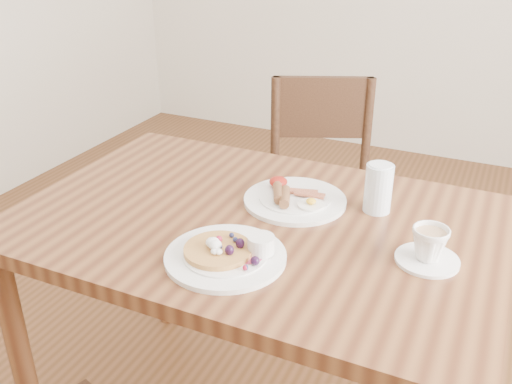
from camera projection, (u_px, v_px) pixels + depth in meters
dining_table at (256, 250)px, 1.48m from camera, size 1.20×0.80×0.75m
chair_far at (321, 185)px, 2.20m from camera, size 0.55×0.55×0.88m
pancake_plate at (228, 253)px, 1.25m from camera, size 0.27×0.27×0.06m
breakfast_plate at (293, 198)px, 1.50m from camera, size 0.27×0.27×0.04m
teacup_saucer at (429, 247)px, 1.23m from camera, size 0.14×0.14×0.08m
water_glass at (378, 188)px, 1.44m from camera, size 0.07×0.07×0.13m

